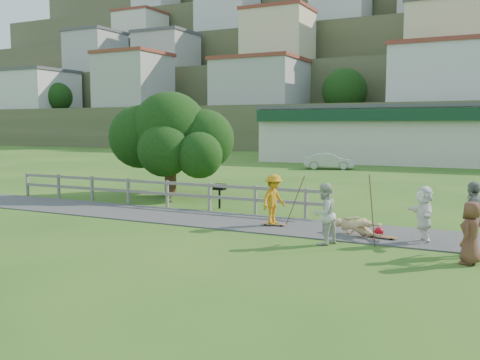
{
  "coord_description": "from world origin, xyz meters",
  "views": [
    {
      "loc": [
        8.37,
        -14.85,
        3.36
      ],
      "look_at": [
        -0.01,
        2.0,
        1.42
      ],
      "focal_mm": 40.0,
      "sensor_mm": 36.0,
      "label": 1
    }
  ],
  "objects_px": {
    "bbq": "(220,196)",
    "car_silver": "(329,161)",
    "spectator_b": "(473,219)",
    "spectator_c": "(471,233)",
    "skater_rider": "(274,202)",
    "tree": "(170,152)",
    "skater_fallen": "(356,226)",
    "spectator_d": "(424,215)",
    "spectator_a": "(324,214)"
  },
  "relations": [
    {
      "from": "bbq",
      "to": "tree",
      "type": "bearing_deg",
      "value": 145.29
    },
    {
      "from": "spectator_a",
      "to": "bbq",
      "type": "bearing_deg",
      "value": -106.86
    },
    {
      "from": "skater_rider",
      "to": "car_silver",
      "type": "height_order",
      "value": "skater_rider"
    },
    {
      "from": "bbq",
      "to": "car_silver",
      "type": "bearing_deg",
      "value": 92.09
    },
    {
      "from": "spectator_b",
      "to": "tree",
      "type": "xyz_separation_m",
      "value": [
        -13.62,
        6.45,
        1.11
      ]
    },
    {
      "from": "spectator_b",
      "to": "car_silver",
      "type": "relative_size",
      "value": 0.51
    },
    {
      "from": "spectator_a",
      "to": "skater_rider",
      "type": "bearing_deg",
      "value": -107.39
    },
    {
      "from": "spectator_a",
      "to": "spectator_b",
      "type": "distance_m",
      "value": 3.85
    },
    {
      "from": "skater_rider",
      "to": "bbq",
      "type": "relative_size",
      "value": 1.65
    },
    {
      "from": "spectator_b",
      "to": "spectator_d",
      "type": "bearing_deg",
      "value": -129.69
    },
    {
      "from": "skater_rider",
      "to": "bbq",
      "type": "distance_m",
      "value": 4.37
    },
    {
      "from": "spectator_c",
      "to": "car_silver",
      "type": "bearing_deg",
      "value": -140.45
    },
    {
      "from": "skater_rider",
      "to": "car_silver",
      "type": "xyz_separation_m",
      "value": [
        -5.32,
        23.5,
        -0.2
      ]
    },
    {
      "from": "spectator_b",
      "to": "spectator_d",
      "type": "xyz_separation_m",
      "value": [
        -1.32,
        0.93,
        -0.14
      ]
    },
    {
      "from": "tree",
      "to": "bbq",
      "type": "distance_m",
      "value": 5.0
    },
    {
      "from": "skater_rider",
      "to": "skater_fallen",
      "type": "bearing_deg",
      "value": -80.93
    },
    {
      "from": "skater_fallen",
      "to": "skater_rider",
      "type": "bearing_deg",
      "value": 110.53
    },
    {
      "from": "spectator_a",
      "to": "tree",
      "type": "bearing_deg",
      "value": -104.59
    },
    {
      "from": "spectator_b",
      "to": "tree",
      "type": "relative_size",
      "value": 0.33
    },
    {
      "from": "skater_fallen",
      "to": "spectator_a",
      "type": "xyz_separation_m",
      "value": [
        -0.57,
        -1.46,
        0.56
      ]
    },
    {
      "from": "spectator_a",
      "to": "spectator_c",
      "type": "bearing_deg",
      "value": 103.12
    },
    {
      "from": "spectator_a",
      "to": "bbq",
      "type": "distance_m",
      "value": 7.27
    },
    {
      "from": "spectator_b",
      "to": "spectator_c",
      "type": "relative_size",
      "value": 1.26
    },
    {
      "from": "skater_fallen",
      "to": "bbq",
      "type": "height_order",
      "value": "bbq"
    },
    {
      "from": "skater_rider",
      "to": "spectator_d",
      "type": "relative_size",
      "value": 1.0
    },
    {
      "from": "bbq",
      "to": "skater_fallen",
      "type": "bearing_deg",
      "value": -28.01
    },
    {
      "from": "skater_rider",
      "to": "spectator_b",
      "type": "relative_size",
      "value": 0.85
    },
    {
      "from": "car_silver",
      "to": "tree",
      "type": "distance_m",
      "value": 18.56
    },
    {
      "from": "car_silver",
      "to": "bbq",
      "type": "height_order",
      "value": "car_silver"
    },
    {
      "from": "spectator_d",
      "to": "spectator_a",
      "type": "bearing_deg",
      "value": -86.21
    },
    {
      "from": "skater_rider",
      "to": "bbq",
      "type": "xyz_separation_m",
      "value": [
        -3.48,
        2.63,
        -0.32
      ]
    },
    {
      "from": "skater_fallen",
      "to": "spectator_c",
      "type": "distance_m",
      "value": 3.85
    },
    {
      "from": "skater_rider",
      "to": "spectator_c",
      "type": "height_order",
      "value": "skater_rider"
    },
    {
      "from": "spectator_a",
      "to": "spectator_d",
      "type": "height_order",
      "value": "spectator_a"
    },
    {
      "from": "skater_fallen",
      "to": "spectator_b",
      "type": "xyz_separation_m",
      "value": [
        3.26,
        -1.0,
        0.65
      ]
    },
    {
      "from": "car_silver",
      "to": "bbq",
      "type": "bearing_deg",
      "value": 165.83
    },
    {
      "from": "spectator_b",
      "to": "spectator_a",
      "type": "bearing_deg",
      "value": -87.68
    },
    {
      "from": "skater_rider",
      "to": "spectator_c",
      "type": "xyz_separation_m",
      "value": [
        6.13,
        -2.29,
        -0.06
      ]
    },
    {
      "from": "spectator_a",
      "to": "skater_fallen",
      "type": "bearing_deg",
      "value": 179.47
    },
    {
      "from": "spectator_d",
      "to": "tree",
      "type": "xyz_separation_m",
      "value": [
        -12.3,
        5.53,
        1.25
      ]
    },
    {
      "from": "skater_rider",
      "to": "bbq",
      "type": "bearing_deg",
      "value": 68.44
    },
    {
      "from": "skater_fallen",
      "to": "bbq",
      "type": "relative_size",
      "value": 1.72
    },
    {
      "from": "car_silver",
      "to": "spectator_d",
      "type": "bearing_deg",
      "value": -176.29
    },
    {
      "from": "spectator_b",
      "to": "skater_rider",
      "type": "bearing_deg",
      "value": -106.83
    },
    {
      "from": "car_silver",
      "to": "bbq",
      "type": "distance_m",
      "value": 20.95
    },
    {
      "from": "skater_rider",
      "to": "tree",
      "type": "height_order",
      "value": "tree"
    },
    {
      "from": "skater_rider",
      "to": "tree",
      "type": "xyz_separation_m",
      "value": [
        -7.51,
        5.13,
        1.25
      ]
    },
    {
      "from": "tree",
      "to": "bbq",
      "type": "bearing_deg",
      "value": -31.74
    },
    {
      "from": "spectator_c",
      "to": "spectator_d",
      "type": "distance_m",
      "value": 2.32
    },
    {
      "from": "skater_fallen",
      "to": "spectator_d",
      "type": "height_order",
      "value": "spectator_d"
    }
  ]
}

